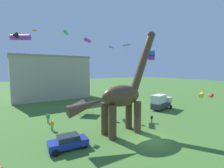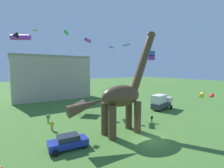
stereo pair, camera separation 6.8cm
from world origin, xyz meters
TOP-DOWN VIEW (x-y plane):
  - ground_plane at (0.00, 0.00)m, footprint 240.00×240.00m
  - dinosaur_sculpture at (-1.68, 3.90)m, footprint 13.62×2.88m
  - parked_sedan_left at (-9.09, 3.53)m, footprint 4.34×2.13m
  - parked_box_truck at (13.47, 9.90)m, footprint 5.95×3.45m
  - person_strolling_adult at (5.15, 4.71)m, footprint 0.47×0.21m
  - person_vendor_side at (-9.03, 13.71)m, footprint 0.58×0.26m
  - person_far_spectator at (-9.29, 10.05)m, footprint 0.56×0.25m
  - festival_canopy_tent at (-2.15, 15.44)m, footprint 3.15×3.15m
  - kite_drifting at (14.27, 1.28)m, footprint 2.66×2.66m
  - kite_far_left at (-9.71, 18.77)m, footprint 0.99×0.95m
  - kite_far_right at (-2.15, 25.97)m, footprint 2.63×2.59m
  - kite_high_left at (9.79, 24.09)m, footprint 1.59×1.89m
  - kite_near_high at (5.06, 4.94)m, footprint 1.35×1.35m
  - kite_mid_center at (-0.66, 4.09)m, footprint 1.63×1.64m
  - kite_mid_left at (0.57, 19.68)m, footprint 2.53×2.54m
  - kite_mid_right at (-12.92, 8.15)m, footprint 2.17×2.26m
  - background_building_block at (-3.21, 36.62)m, footprint 21.26×9.04m

SIDE VIEW (x-z plane):
  - ground_plane at x=0.00m, z-range 0.00..0.00m
  - person_strolling_adult at x=5.15m, z-range 0.13..1.38m
  - parked_sedan_left at x=-9.09m, z-range 0.03..1.58m
  - person_far_spectator at x=-9.29m, z-range 0.16..1.66m
  - person_vendor_side at x=-9.03m, z-range 0.16..1.72m
  - parked_box_truck at x=13.47m, z-range 0.05..3.25m
  - festival_canopy_tent at x=-2.15m, z-range 1.04..4.04m
  - kite_drifting at x=14.27m, z-range 3.80..4.57m
  - dinosaur_sculpture at x=-1.68m, z-range -1.97..12.26m
  - background_building_block at x=-3.21m, z-range 0.01..12.52m
  - kite_near_high at x=5.06m, z-range 10.15..11.52m
  - kite_mid_center at x=-0.66m, z-range 11.09..12.72m
  - kite_mid_right at x=-12.92m, z-range 12.03..12.67m
  - kite_high_left at x=9.79m, z-range 14.36..14.81m
  - kite_mid_left at x=0.57m, z-range 14.53..15.25m
  - kite_far_left at x=-9.71m, z-range 15.04..16.02m
  - kite_far_right at x=-2.15m, z-range 16.98..17.73m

